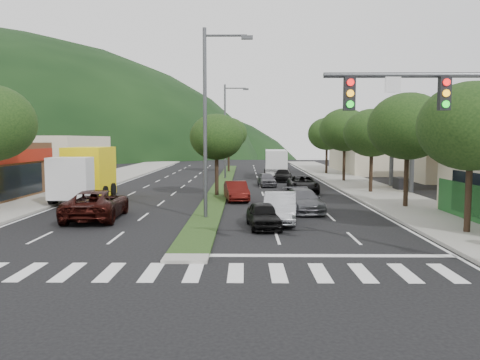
{
  "coord_description": "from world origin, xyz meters",
  "views": [
    {
      "loc": [
        2.08,
        -16.66,
        4.26
      ],
      "look_at": [
        1.82,
        9.64,
        1.96
      ],
      "focal_mm": 35.0,
      "sensor_mm": 36.0,
      "label": 1
    }
  ],
  "objects_px": {
    "streetlight_near": "(209,114)",
    "car_queue_f": "(283,175)",
    "tree_r_a": "(471,126)",
    "car_queue_e": "(267,179)",
    "traffic_signal": "(461,127)",
    "motorhome": "(276,163)",
    "tree_r_b": "(408,126)",
    "tree_med_near": "(217,137)",
    "sedan_silver": "(280,208)",
    "tree_r_c": "(372,133)",
    "suv_maroon": "(97,204)",
    "tree_r_d": "(345,130)",
    "car_queue_c": "(236,191)",
    "box_truck": "(86,175)",
    "car_queue_b": "(303,201)",
    "car_queue_a": "(263,215)",
    "tree_med_far": "(229,133)",
    "car_queue_d": "(303,184)",
    "tree_r_e": "(327,134)",
    "streetlight_mid": "(227,127)"
  },
  "relations": [
    {
      "from": "tree_r_d",
      "to": "car_queue_a",
      "type": "height_order",
      "value": "tree_r_d"
    },
    {
      "from": "sedan_silver",
      "to": "car_queue_b",
      "type": "xyz_separation_m",
      "value": [
        1.61,
        3.44,
        -0.1
      ]
    },
    {
      "from": "tree_r_b",
      "to": "tree_med_near",
      "type": "distance_m",
      "value": 13.43
    },
    {
      "from": "traffic_signal",
      "to": "sedan_silver",
      "type": "bearing_deg",
      "value": 120.51
    },
    {
      "from": "tree_med_near",
      "to": "box_truck",
      "type": "bearing_deg",
      "value": -166.26
    },
    {
      "from": "motorhome",
      "to": "tree_med_far",
      "type": "bearing_deg",
      "value": 123.19
    },
    {
      "from": "suv_maroon",
      "to": "tree_r_d",
      "type": "bearing_deg",
      "value": -132.58
    },
    {
      "from": "tree_med_near",
      "to": "car_queue_c",
      "type": "distance_m",
      "value": 4.7
    },
    {
      "from": "tree_r_e",
      "to": "streetlight_near",
      "type": "height_order",
      "value": "streetlight_near"
    },
    {
      "from": "tree_med_near",
      "to": "suv_maroon",
      "type": "height_order",
      "value": "tree_med_near"
    },
    {
      "from": "traffic_signal",
      "to": "motorhome",
      "type": "bearing_deg",
      "value": 95.56
    },
    {
      "from": "tree_med_near",
      "to": "streetlight_mid",
      "type": "height_order",
      "value": "streetlight_mid"
    },
    {
      "from": "streetlight_mid",
      "to": "box_truck",
      "type": "relative_size",
      "value": 1.32
    },
    {
      "from": "streetlight_near",
      "to": "car_queue_f",
      "type": "height_order",
      "value": "streetlight_near"
    },
    {
      "from": "car_queue_c",
      "to": "tree_r_c",
      "type": "bearing_deg",
      "value": 14.84
    },
    {
      "from": "tree_r_a",
      "to": "tree_med_far",
      "type": "distance_m",
      "value": 41.76
    },
    {
      "from": "tree_r_b",
      "to": "box_truck",
      "type": "bearing_deg",
      "value": 169.74
    },
    {
      "from": "tree_r_b",
      "to": "car_queue_c",
      "type": "distance_m",
      "value": 11.93
    },
    {
      "from": "tree_r_b",
      "to": "car_queue_d",
      "type": "relative_size",
      "value": 1.43
    },
    {
      "from": "traffic_signal",
      "to": "suv_maroon",
      "type": "xyz_separation_m",
      "value": [
        -14.87,
        9.56,
        -3.85
      ]
    },
    {
      "from": "traffic_signal",
      "to": "car_queue_f",
      "type": "relative_size",
      "value": 1.65
    },
    {
      "from": "car_queue_e",
      "to": "box_truck",
      "type": "distance_m",
      "value": 16.38
    },
    {
      "from": "car_queue_f",
      "to": "streetlight_near",
      "type": "bearing_deg",
      "value": -97.32
    },
    {
      "from": "tree_med_near",
      "to": "suv_maroon",
      "type": "distance_m",
      "value": 12.12
    },
    {
      "from": "tree_r_a",
      "to": "car_queue_e",
      "type": "bearing_deg",
      "value": 110.14
    },
    {
      "from": "car_queue_c",
      "to": "car_queue_e",
      "type": "height_order",
      "value": "car_queue_c"
    },
    {
      "from": "car_queue_e",
      "to": "car_queue_f",
      "type": "bearing_deg",
      "value": 64.66
    },
    {
      "from": "tree_r_c",
      "to": "car_queue_e",
      "type": "distance_m",
      "value": 10.54
    },
    {
      "from": "motorhome",
      "to": "tree_med_near",
      "type": "bearing_deg",
      "value": -105.67
    },
    {
      "from": "tree_r_b",
      "to": "tree_r_c",
      "type": "distance_m",
      "value": 8.01
    },
    {
      "from": "tree_r_c",
      "to": "tree_med_far",
      "type": "distance_m",
      "value": 26.83
    },
    {
      "from": "sedan_silver",
      "to": "car_queue_c",
      "type": "relative_size",
      "value": 1.13
    },
    {
      "from": "sedan_silver",
      "to": "car_queue_e",
      "type": "height_order",
      "value": "sedan_silver"
    },
    {
      "from": "box_truck",
      "to": "car_queue_c",
      "type": "bearing_deg",
      "value": 176.83
    },
    {
      "from": "box_truck",
      "to": "car_queue_f",
      "type": "bearing_deg",
      "value": -137.23
    },
    {
      "from": "tree_r_c",
      "to": "car_queue_e",
      "type": "height_order",
      "value": "tree_r_c"
    },
    {
      "from": "sedan_silver",
      "to": "tree_r_a",
      "type": "bearing_deg",
      "value": -15.75
    },
    {
      "from": "car_queue_a",
      "to": "traffic_signal",
      "type": "bearing_deg",
      "value": -55.3
    },
    {
      "from": "tree_r_c",
      "to": "car_queue_f",
      "type": "bearing_deg",
      "value": 119.43
    },
    {
      "from": "tree_r_b",
      "to": "car_queue_d",
      "type": "distance_m",
      "value": 10.99
    },
    {
      "from": "tree_r_e",
      "to": "box_truck",
      "type": "xyz_separation_m",
      "value": [
        -21.0,
        -24.2,
        -3.14
      ]
    },
    {
      "from": "tree_r_c",
      "to": "box_truck",
      "type": "xyz_separation_m",
      "value": [
        -21.0,
        -4.2,
        -3.0
      ]
    },
    {
      "from": "tree_r_c",
      "to": "tree_r_d",
      "type": "xyz_separation_m",
      "value": [
        0.0,
        10.0,
        0.43
      ]
    },
    {
      "from": "tree_r_b",
      "to": "tree_r_c",
      "type": "height_order",
      "value": "tree_r_b"
    },
    {
      "from": "sedan_silver",
      "to": "car_queue_f",
      "type": "bearing_deg",
      "value": 90.55
    },
    {
      "from": "tree_r_a",
      "to": "car_queue_d",
      "type": "relative_size",
      "value": 1.37
    },
    {
      "from": "traffic_signal",
      "to": "motorhome",
      "type": "xyz_separation_m",
      "value": [
        -3.53,
        36.26,
        -3.01
      ]
    },
    {
      "from": "streetlight_near",
      "to": "car_queue_a",
      "type": "xyz_separation_m",
      "value": [
        2.78,
        -2.4,
        -4.97
      ]
    },
    {
      "from": "tree_r_d",
      "to": "streetlight_near",
      "type": "height_order",
      "value": "streetlight_near"
    },
    {
      "from": "car_queue_e",
      "to": "tree_med_far",
      "type": "bearing_deg",
      "value": 97.5
    }
  ]
}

